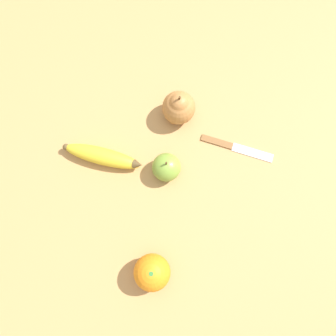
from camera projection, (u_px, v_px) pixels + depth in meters
ground_plane at (179, 162)px, 0.82m from camera, size 3.00×3.00×0.00m
banana at (103, 156)px, 0.80m from camera, size 0.16×0.17×0.04m
orange at (152, 272)px, 0.72m from camera, size 0.08×0.08×0.08m
pear at (179, 107)px, 0.81m from camera, size 0.08×0.08×0.10m
apple at (166, 167)px, 0.79m from camera, size 0.07×0.07×0.08m
paring_knife at (234, 147)px, 0.83m from camera, size 0.13×0.16×0.01m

